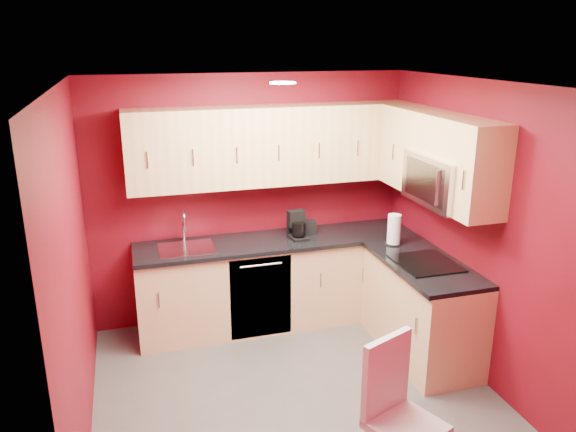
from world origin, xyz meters
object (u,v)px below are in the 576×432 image
coffee_maker (298,225)px  napkin_holder (309,227)px  dining_chair (406,419)px  paper_towel (394,230)px  sink (186,244)px  microwave (444,180)px

coffee_maker → napkin_holder: bearing=31.6°
coffee_maker → napkin_holder: coffee_maker is taller
coffee_maker → dining_chair: size_ratio=0.28×
paper_towel → sink: bearing=166.3°
microwave → napkin_holder: bearing=128.5°
coffee_maker → paper_towel: 0.93m
sink → dining_chair: sink is taller
microwave → napkin_holder: 1.52m
microwave → dining_chair: (-1.02, -1.40, -1.16)m
napkin_holder → paper_towel: (0.68, -0.53, 0.08)m
dining_chair → paper_towel: bearing=43.4°
napkin_holder → dining_chair: bearing=-94.0°
microwave → sink: microwave is taller
paper_towel → dining_chair: 2.18m
microwave → coffee_maker: microwave is taller
napkin_holder → paper_towel: 0.87m
sink → napkin_holder: (1.25, 0.06, 0.03)m
coffee_maker → dining_chair: coffee_maker is taller
coffee_maker → sink: bearing=170.0°
coffee_maker → paper_towel: paper_towel is taller
coffee_maker → microwave: bearing=-50.2°
microwave → sink: (-2.09, 1.00, -0.72)m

